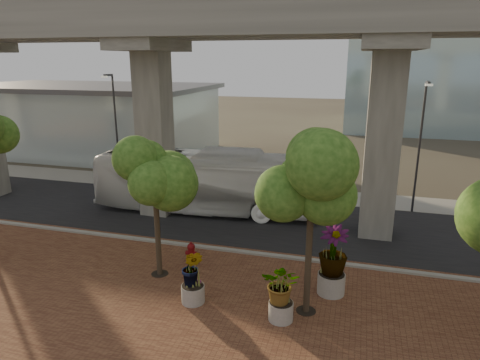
# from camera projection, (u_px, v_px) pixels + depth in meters

# --- Properties ---
(ground) EXTENTS (160.00, 160.00, 0.00)m
(ground) POSITION_uv_depth(u_px,v_px,m) (250.00, 237.00, 21.48)
(ground) COLOR #3E372D
(ground) RESTS_ON ground
(brick_plaza) EXTENTS (70.00, 13.00, 0.06)m
(brick_plaza) POSITION_uv_depth(u_px,v_px,m) (190.00, 330.00, 14.06)
(brick_plaza) COLOR brown
(brick_plaza) RESTS_ON ground
(asphalt_road) EXTENTS (90.00, 8.00, 0.04)m
(asphalt_road) POSITION_uv_depth(u_px,v_px,m) (259.00, 222.00, 23.33)
(asphalt_road) COLOR black
(asphalt_road) RESTS_ON ground
(curb_strip) EXTENTS (70.00, 0.25, 0.16)m
(curb_strip) POSITION_uv_depth(u_px,v_px,m) (240.00, 252.00, 19.61)
(curb_strip) COLOR gray
(curb_strip) RESTS_ON ground
(far_sidewalk) EXTENTS (90.00, 3.00, 0.06)m
(far_sidewalk) POSITION_uv_depth(u_px,v_px,m) (278.00, 193.00, 28.41)
(far_sidewalk) COLOR gray
(far_sidewalk) RESTS_ON ground
(transit_viaduct) EXTENTS (72.00, 5.60, 12.40)m
(transit_viaduct) POSITION_uv_depth(u_px,v_px,m) (261.00, 86.00, 21.34)
(transit_viaduct) COLOR gray
(transit_viaduct) RESTS_ON ground
(station_pavilion) EXTENTS (23.00, 13.00, 6.30)m
(station_pavilion) POSITION_uv_depth(u_px,v_px,m) (89.00, 118.00, 40.64)
(station_pavilion) COLOR silver
(station_pavilion) RESTS_ON ground
(transit_bus) EXTENTS (13.07, 3.89, 3.59)m
(transit_bus) POSITION_uv_depth(u_px,v_px,m) (207.00, 182.00, 24.64)
(transit_bus) COLOR white
(transit_bus) RESTS_ON ground
(fire_hydrant) EXTENTS (0.49, 0.44, 0.98)m
(fire_hydrant) POSITION_uv_depth(u_px,v_px,m) (191.00, 253.00, 18.46)
(fire_hydrant) COLOR maroon
(fire_hydrant) RESTS_ON ground
(planter_front) EXTENTS (1.88, 1.88, 2.06)m
(planter_front) POSITION_uv_depth(u_px,v_px,m) (282.00, 287.00, 14.22)
(planter_front) COLOR gray
(planter_front) RESTS_ON ground
(planter_right) EXTENTS (2.52, 2.52, 2.69)m
(planter_right) POSITION_uv_depth(u_px,v_px,m) (333.00, 254.00, 15.77)
(planter_right) COLOR gray
(planter_right) RESTS_ON ground
(planter_left) EXTENTS (1.89, 1.89, 2.07)m
(planter_left) POSITION_uv_depth(u_px,v_px,m) (192.00, 271.00, 15.28)
(planter_left) COLOR #B0A89F
(planter_left) RESTS_ON ground
(street_tree_near_west) EXTENTS (3.43, 3.43, 5.66)m
(street_tree_near_west) POSITION_uv_depth(u_px,v_px,m) (155.00, 179.00, 16.54)
(street_tree_near_west) COLOR #423726
(street_tree_near_west) RESTS_ON ground
(street_tree_near_east) EXTENTS (3.40, 3.40, 6.43)m
(street_tree_near_east) POSITION_uv_depth(u_px,v_px,m) (312.00, 178.00, 13.73)
(street_tree_near_east) COLOR #423726
(street_tree_near_east) RESTS_ON ground
(streetlamp_west) EXTENTS (0.38, 1.10, 7.61)m
(streetlamp_west) POSITION_uv_depth(u_px,v_px,m) (115.00, 121.00, 29.72)
(streetlamp_west) COLOR #2B2B30
(streetlamp_west) RESTS_ON ground
(streetlamp_east) EXTENTS (0.37, 1.08, 7.44)m
(streetlamp_east) POSITION_uv_depth(u_px,v_px,m) (420.00, 139.00, 23.66)
(streetlamp_east) COLOR #2B2B30
(streetlamp_east) RESTS_ON ground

